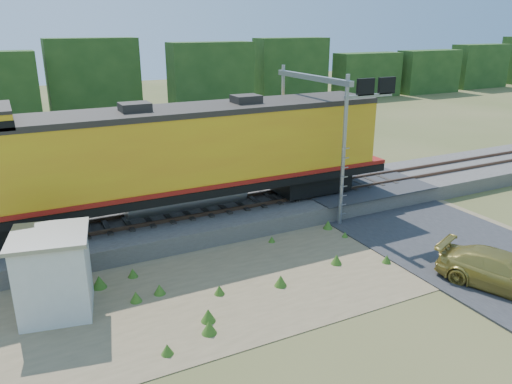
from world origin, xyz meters
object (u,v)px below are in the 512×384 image
shed (54,273)px  signal_gantry (325,107)px  locomotive (178,155)px  car (504,272)px

shed → signal_gantry: signal_gantry is taller
locomotive → shed: 7.91m
locomotive → shed: bearing=-140.9°
car → locomotive: bearing=106.6°
locomotive → car: 13.75m
signal_gantry → car: signal_gantry is taller
locomotive → car: bearing=-50.8°
signal_gantry → car: size_ratio=1.53×
locomotive → signal_gantry: bearing=-5.2°
locomotive → shed: size_ratio=7.25×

